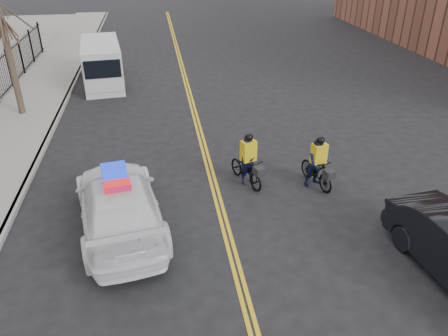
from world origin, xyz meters
The scene contains 10 objects.
ground centered at (0.00, 0.00, 0.00)m, with size 120.00×120.00×0.00m, color black.
center_line_left centered at (-0.08, 8.00, 0.01)m, with size 0.10×60.00×0.01m, color gold.
center_line_right centered at (0.08, 8.00, 0.01)m, with size 0.10×60.00×0.01m, color gold.
sidewalk centered at (-7.50, 8.00, 0.07)m, with size 3.00×60.00×0.15m, color gray.
curb centered at (-6.00, 8.00, 0.07)m, with size 0.20×60.00×0.15m, color gray.
street_tree centered at (-7.60, 10.00, 3.53)m, with size 3.20×3.20×4.80m.
police_cruiser centered at (-2.85, 0.78, 0.77)m, with size 2.96×5.53×1.68m.
cargo_van centered at (-4.37, 14.17, 1.07)m, with size 2.46×5.40×2.19m.
cyclist_near centered at (1.12, 2.62, 0.61)m, with size 1.21×1.88×1.75m.
cyclist_far centered at (3.27, 2.13, 0.68)m, with size 0.89×1.76×1.71m.
Camera 1 is at (-1.59, -9.46, 7.23)m, focal length 35.00 mm.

